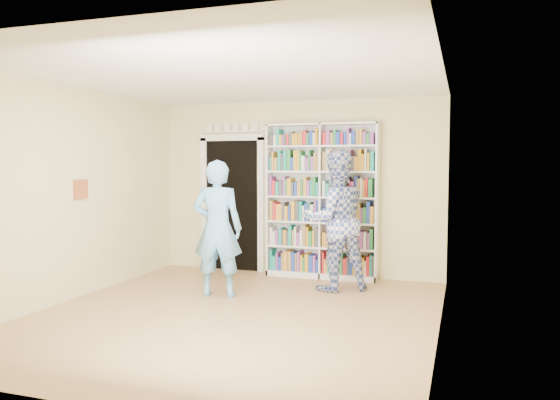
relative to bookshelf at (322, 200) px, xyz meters
name	(u,v)px	position (x,y,z in m)	size (l,w,h in m)	color
floor	(234,315)	(-0.43, -2.34, -1.18)	(5.00, 5.00, 0.00)	#A58050
ceiling	(233,76)	(-0.43, -2.34, 1.52)	(5.00, 5.00, 0.00)	white
wall_back	(298,188)	(-0.43, 0.16, 0.17)	(4.50, 4.50, 0.00)	beige
wall_left	(69,194)	(-2.68, -2.34, 0.17)	(5.00, 5.00, 0.00)	beige
wall_right	(441,202)	(1.82, -2.34, 0.17)	(5.00, 5.00, 0.00)	beige
bookshelf	(322,200)	(0.00, 0.00, 0.00)	(1.69, 0.32, 2.33)	white
doorway	(232,198)	(-1.53, 0.13, 0.00)	(1.10, 0.08, 2.43)	black
wall_art	(81,189)	(-2.66, -2.14, 0.22)	(0.03, 0.25, 0.25)	brown
man_blue	(217,228)	(-1.00, -1.57, -0.29)	(0.65, 0.43, 1.78)	#69B1E9
man_plaid	(335,220)	(0.38, -0.74, -0.22)	(0.93, 0.72, 1.91)	#304293
paper_sheet	(344,217)	(0.54, -0.90, -0.16)	(0.21, 0.01, 0.30)	white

